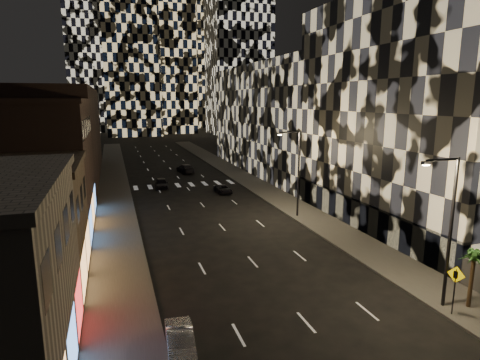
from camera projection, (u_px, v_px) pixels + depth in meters
sidewalk_left at (114, 189)px, 55.95m from camera, size 4.00×120.00×0.15m
sidewalk_right at (249, 180)px, 61.93m from camera, size 4.00×120.00×0.15m
curb_left at (129, 188)px, 56.58m from camera, size 0.20×120.00×0.15m
curb_right at (236, 181)px, 61.30m from camera, size 0.20×120.00×0.15m
retail_tan at (1, 230)px, 26.01m from camera, size 10.00×10.00×8.00m
retail_brown at (33, 169)px, 37.29m from camera, size 10.00×15.00×12.00m
retail_filler_left at (63, 135)px, 61.84m from camera, size 10.00×40.00×14.00m
midrise_right at (432, 113)px, 38.96m from camera, size 16.00×25.00×22.00m
midrise_base at (358, 214)px, 38.53m from camera, size 0.60×25.00×3.00m
midrise_filler_right at (290, 119)px, 69.70m from camera, size 16.00×40.00×18.00m
streetlight_near at (448, 223)px, 23.05m from camera, size 2.55×0.25×9.00m
streetlight_far at (296, 168)px, 41.73m from camera, size 2.55×0.25×9.00m
car_silver_parked at (180, 341)px, 19.71m from camera, size 1.56×3.84×1.24m
car_dark_midlane at (162, 183)px, 56.50m from camera, size 1.97×4.30×1.43m
car_dark_oncoming at (185, 168)px, 68.63m from camera, size 2.72×5.27×1.46m
car_dark_rightlane at (223, 189)px, 53.63m from camera, size 1.84×3.85×1.06m
ped_sign at (455, 282)px, 22.75m from camera, size 0.39×0.93×2.92m
palm_tree at (474, 260)px, 23.41m from camera, size 1.82×1.82×3.59m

